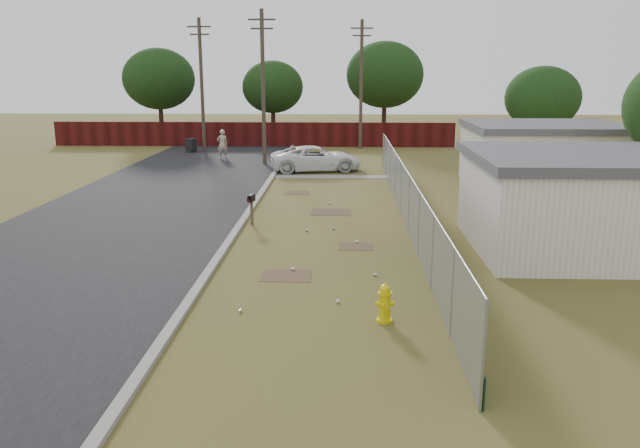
{
  "coord_description": "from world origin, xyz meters",
  "views": [
    {
      "loc": [
        0.76,
        -21.51,
        5.6
      ],
      "look_at": [
        0.09,
        -3.41,
        1.1
      ],
      "focal_mm": 35.0,
      "sensor_mm": 36.0,
      "label": 1
    }
  ],
  "objects_px": {
    "fire_hydrant": "(385,304)",
    "trash_bin": "(191,145)",
    "mailbox": "(251,201)",
    "pickup_truck": "(316,159)",
    "pedestrian": "(222,144)"
  },
  "relations": [
    {
      "from": "mailbox",
      "to": "trash_bin",
      "type": "relative_size",
      "value": 1.19
    },
    {
      "from": "fire_hydrant",
      "to": "trash_bin",
      "type": "distance_m",
      "value": 31.76
    },
    {
      "from": "pedestrian",
      "to": "mailbox",
      "type": "bearing_deg",
      "value": 85.09
    },
    {
      "from": "mailbox",
      "to": "pedestrian",
      "type": "distance_m",
      "value": 17.98
    },
    {
      "from": "pedestrian",
      "to": "pickup_truck",
      "type": "bearing_deg",
      "value": 123.6
    },
    {
      "from": "pickup_truck",
      "to": "trash_bin",
      "type": "bearing_deg",
      "value": 37.07
    },
    {
      "from": "pedestrian",
      "to": "trash_bin",
      "type": "height_order",
      "value": "pedestrian"
    },
    {
      "from": "fire_hydrant",
      "to": "trash_bin",
      "type": "height_order",
      "value": "trash_bin"
    },
    {
      "from": "trash_bin",
      "to": "mailbox",
      "type": "bearing_deg",
      "value": -70.7
    },
    {
      "from": "mailbox",
      "to": "trash_bin",
      "type": "bearing_deg",
      "value": 109.3
    },
    {
      "from": "mailbox",
      "to": "fire_hydrant",
      "type": "bearing_deg",
      "value": -64.37
    },
    {
      "from": "pickup_truck",
      "to": "trash_bin",
      "type": "xyz_separation_m",
      "value": [
        -9.04,
        7.89,
        -0.22
      ]
    },
    {
      "from": "mailbox",
      "to": "pedestrian",
      "type": "bearing_deg",
      "value": 104.16
    },
    {
      "from": "pickup_truck",
      "to": "trash_bin",
      "type": "height_order",
      "value": "pickup_truck"
    },
    {
      "from": "mailbox",
      "to": "pickup_truck",
      "type": "bearing_deg",
      "value": 81.74
    }
  ]
}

